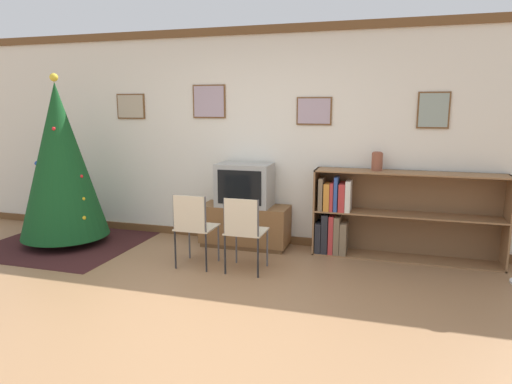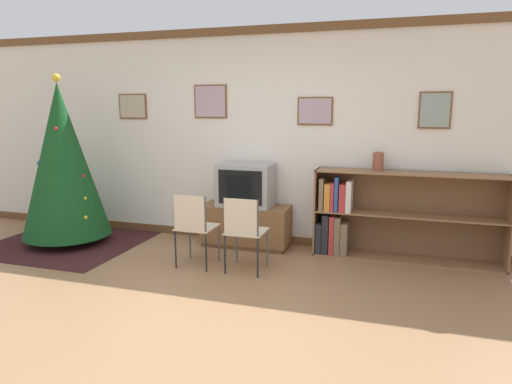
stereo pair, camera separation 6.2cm
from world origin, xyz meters
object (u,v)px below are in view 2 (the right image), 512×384
Objects in this scene: bookshelf at (373,217)px; folding_chair_left at (194,225)px; television at (246,185)px; folding_chair_right at (244,230)px; vase at (378,161)px; tv_console at (246,226)px; christmas_tree at (63,161)px.

folding_chair_left is at bearing -152.01° from bookshelf.
television is 1.58m from bookshelf.
folding_chair_right is 1.75m from vase.
bookshelf is at bearing 2.43° from television.
vase is at bearing 3.40° from tv_console.
television is at bearing 107.56° from folding_chair_right.
bookshelf reaches higher than tv_console.
television is (0.00, -0.00, 0.52)m from tv_console.
television is 1.00m from folding_chair_left.
vase is at bearing 51.97° from bookshelf.
bookshelf is (3.79, 0.62, -0.59)m from christmas_tree.
folding_chair_left is at bearing -10.30° from christmas_tree.
bookshelf reaches higher than folding_chair_left.
christmas_tree reaches higher than bookshelf.
television is at bearing -90.00° from tv_console.
folding_chair_left is 3.83× the size of vase.
vase reaches higher than folding_chair_right.
television is at bearing -177.57° from bookshelf.
tv_console is 0.98m from folding_chair_right.
television reaches higher than bookshelf.
christmas_tree is 1.02× the size of bookshelf.
christmas_tree is at bearing 172.00° from folding_chair_right.
television is at bearing -176.50° from vase.
tv_console is at bearing 90.00° from television.
folding_chair_left is at bearing 180.00° from folding_chair_right.
folding_chair_left is at bearing -107.56° from television.
folding_chair_right is at bearing -72.49° from tv_console.
tv_console is (2.25, 0.55, -0.80)m from christmas_tree.
folding_chair_left reaches higher than tv_console.
television is at bearing 72.44° from folding_chair_left.
tv_console is at bearing -177.66° from bookshelf.
christmas_tree is 2.59× the size of folding_chair_right.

